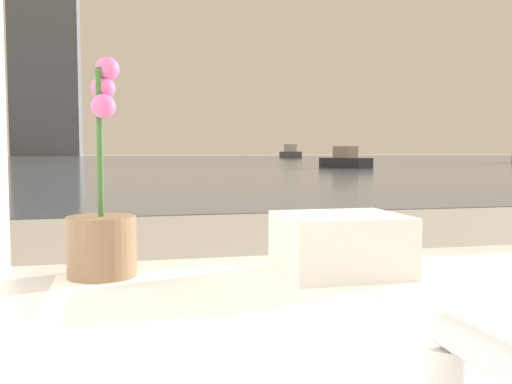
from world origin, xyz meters
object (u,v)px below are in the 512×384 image
Objects in this scene: potted_orchid at (102,225)px; harbor_boat_0 at (290,153)px; towel_stack at (340,244)px; faucet_near at (482,361)px.

harbor_boat_0 is at bearing 72.75° from potted_orchid.
harbor_boat_0 is (20.14, 66.43, -0.02)m from towel_stack.
faucet_near is 0.79× the size of towel_stack.
potted_orchid is at bearing -107.25° from harbor_boat_0.
potted_orchid reaches higher than towel_stack.
towel_stack is (0.47, -0.08, -0.04)m from potted_orchid.
potted_orchid is at bearing 117.19° from faucet_near.
potted_orchid is 0.47m from towel_stack.
potted_orchid is (-0.36, 0.70, 0.05)m from faucet_near.
towel_stack reaches higher than faucet_near.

